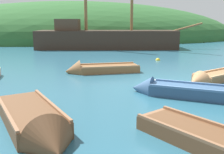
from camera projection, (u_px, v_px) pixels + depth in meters
name	position (u px, v px, depth m)	size (l,w,h in m)	color
ground_plane	(171.00, 86.00, 10.70)	(120.00, 120.00, 0.00)	#285B70
shore_hill	(79.00, 39.00, 40.15)	(50.44, 25.08, 11.18)	#2D602D
sailing_ship	(105.00, 42.00, 25.82)	(16.34, 5.62, 12.11)	#38281E
rowboat_far	(36.00, 125.00, 6.36)	(2.53, 4.08, 1.18)	brown
rowboat_outer_right	(179.00, 92.00, 9.34)	(3.83, 2.91, 0.97)	#335175
rowboat_center	(97.00, 70.00, 13.63)	(3.90, 1.36, 1.13)	brown
rowboat_near_dock	(220.00, 147.00, 5.30)	(2.58, 3.51, 0.99)	brown
rowboat_outer_left	(212.00, 79.00, 11.66)	(3.54, 2.46, 0.94)	#9E7047
buoy_white	(155.00, 83.00, 11.29)	(0.34, 0.34, 0.34)	white
buoy_yellow	(158.00, 60.00, 17.91)	(0.31, 0.31, 0.31)	yellow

